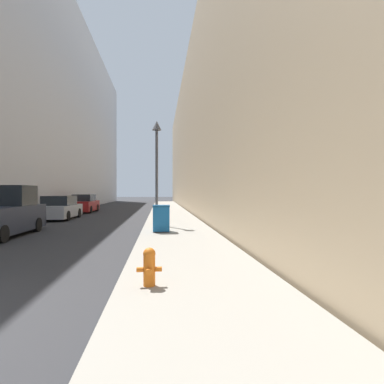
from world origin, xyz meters
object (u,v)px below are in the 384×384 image
object	(u,v)px
trash_bin	(161,218)
parked_sedan_far	(84,204)
fire_hydrant	(149,266)
parked_sedan_near	(60,208)
lamppost	(157,156)

from	to	relation	value
trash_bin	parked_sedan_far	bearing A→B (deg)	114.63
trash_bin	parked_sedan_far	xyz separation A→B (m)	(-6.73, 14.67, 0.01)
parked_sedan_far	trash_bin	bearing A→B (deg)	-65.37
fire_hydrant	parked_sedan_near	distance (m)	16.61
lamppost	parked_sedan_far	size ratio (longest dim) A/B	1.19
fire_hydrant	trash_bin	size ratio (longest dim) A/B	0.61
trash_bin	parked_sedan_near	world-z (taller)	parked_sedan_near
fire_hydrant	parked_sedan_near	xyz separation A→B (m)	(-6.46, 15.30, 0.21)
parked_sedan_near	parked_sedan_far	bearing A→B (deg)	90.21
parked_sedan_near	parked_sedan_far	xyz separation A→B (m)	(-0.02, 6.61, 0.02)
trash_bin	parked_sedan_far	world-z (taller)	parked_sedan_far
fire_hydrant	parked_sedan_far	distance (m)	22.85
trash_bin	parked_sedan_far	size ratio (longest dim) A/B	0.25
lamppost	parked_sedan_near	world-z (taller)	lamppost
parked_sedan_far	parked_sedan_near	bearing A→B (deg)	-89.79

